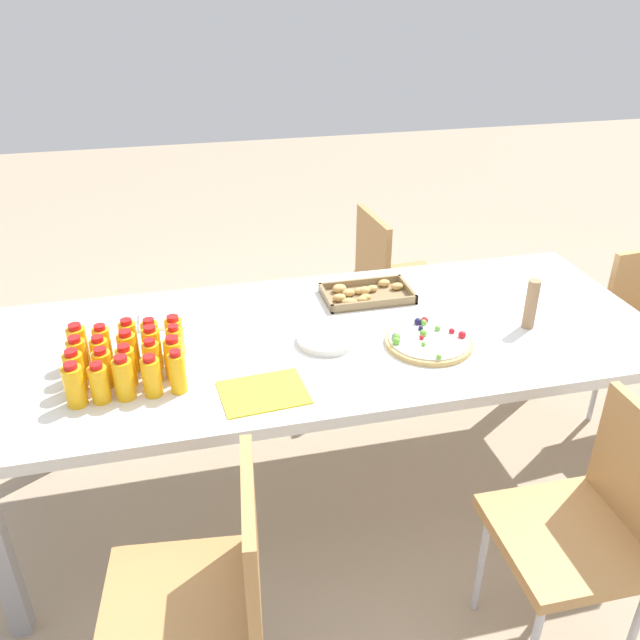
# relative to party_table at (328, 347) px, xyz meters

# --- Properties ---
(ground_plane) EXTENTS (12.00, 12.00, 0.00)m
(ground_plane) POSITION_rel_party_table_xyz_m (0.00, 0.00, -0.67)
(ground_plane) COLOR tan
(party_table) EXTENTS (2.37, 0.97, 0.72)m
(party_table) POSITION_rel_party_table_xyz_m (0.00, 0.00, 0.00)
(party_table) COLOR silver
(party_table) RESTS_ON ground_plane
(chair_near_right) EXTENTS (0.41, 0.41, 0.83)m
(chair_near_right) POSITION_rel_party_table_xyz_m (0.56, -0.83, -0.17)
(chair_near_right) COLOR #B7844C
(chair_near_right) RESTS_ON ground_plane
(chair_near_left) EXTENTS (0.44, 0.44, 0.83)m
(chair_near_left) POSITION_rel_party_table_xyz_m (-0.51, -0.81, -0.17)
(chair_near_left) COLOR #B7844C
(chair_near_left) RESTS_ON ground_plane
(chair_far_right) EXTENTS (0.43, 0.43, 0.83)m
(chair_far_right) POSITION_rel_party_table_xyz_m (0.55, 0.86, -0.17)
(chair_far_right) COLOR #B7844C
(chair_far_right) RESTS_ON ground_plane
(juice_bottle_0) EXTENTS (0.06, 0.06, 0.14)m
(juice_bottle_0) POSITION_rel_party_table_xyz_m (-0.83, -0.24, 0.12)
(juice_bottle_0) COLOR #F9AD14
(juice_bottle_0) RESTS_ON party_table
(juice_bottle_1) EXTENTS (0.06, 0.06, 0.13)m
(juice_bottle_1) POSITION_rel_party_table_xyz_m (-0.76, -0.24, 0.12)
(juice_bottle_1) COLOR #FAAD14
(juice_bottle_1) RESTS_ON party_table
(juice_bottle_2) EXTENTS (0.06, 0.06, 0.14)m
(juice_bottle_2) POSITION_rel_party_table_xyz_m (-0.69, -0.23, 0.12)
(juice_bottle_2) COLOR #FAAD14
(juice_bottle_2) RESTS_ON party_table
(juice_bottle_3) EXTENTS (0.06, 0.06, 0.14)m
(juice_bottle_3) POSITION_rel_party_table_xyz_m (-0.61, -0.24, 0.12)
(juice_bottle_3) COLOR #FAAC14
(juice_bottle_3) RESTS_ON party_table
(juice_bottle_4) EXTENTS (0.05, 0.05, 0.14)m
(juice_bottle_4) POSITION_rel_party_table_xyz_m (-0.53, -0.24, 0.12)
(juice_bottle_4) COLOR #F9AD14
(juice_bottle_4) RESTS_ON party_table
(juice_bottle_5) EXTENTS (0.06, 0.06, 0.14)m
(juice_bottle_5) POSITION_rel_party_table_xyz_m (-0.83, -0.16, 0.12)
(juice_bottle_5) COLOR #FBAD14
(juice_bottle_5) RESTS_ON party_table
(juice_bottle_6) EXTENTS (0.06, 0.06, 0.13)m
(juice_bottle_6) POSITION_rel_party_table_xyz_m (-0.75, -0.16, 0.12)
(juice_bottle_6) COLOR #F9AF14
(juice_bottle_6) RESTS_ON party_table
(juice_bottle_7) EXTENTS (0.06, 0.06, 0.14)m
(juice_bottle_7) POSITION_rel_party_table_xyz_m (-0.68, -0.16, 0.12)
(juice_bottle_7) COLOR #F9AF14
(juice_bottle_7) RESTS_ON party_table
(juice_bottle_8) EXTENTS (0.05, 0.05, 0.15)m
(juice_bottle_8) POSITION_rel_party_table_xyz_m (-0.61, -0.16, 0.13)
(juice_bottle_8) COLOR #F9AD14
(juice_bottle_8) RESTS_ON party_table
(juice_bottle_9) EXTENTS (0.06, 0.06, 0.15)m
(juice_bottle_9) POSITION_rel_party_table_xyz_m (-0.54, -0.16, 0.12)
(juice_bottle_9) COLOR #FAAE14
(juice_bottle_9) RESTS_ON party_table
(juice_bottle_10) EXTENTS (0.06, 0.06, 0.15)m
(juice_bottle_10) POSITION_rel_party_table_xyz_m (-0.83, -0.09, 0.12)
(juice_bottle_10) COLOR #F8AF14
(juice_bottle_10) RESTS_ON party_table
(juice_bottle_11) EXTENTS (0.06, 0.06, 0.14)m
(juice_bottle_11) POSITION_rel_party_table_xyz_m (-0.76, -0.08, 0.12)
(juice_bottle_11) COLOR #F9AB14
(juice_bottle_11) RESTS_ON party_table
(juice_bottle_12) EXTENTS (0.06, 0.06, 0.15)m
(juice_bottle_12) POSITION_rel_party_table_xyz_m (-0.68, -0.09, 0.12)
(juice_bottle_12) COLOR #FAAD14
(juice_bottle_12) RESTS_ON party_table
(juice_bottle_13) EXTENTS (0.06, 0.06, 0.15)m
(juice_bottle_13) POSITION_rel_party_table_xyz_m (-0.60, -0.08, 0.13)
(juice_bottle_13) COLOR #F9AF14
(juice_bottle_13) RESTS_ON party_table
(juice_bottle_14) EXTENTS (0.05, 0.05, 0.15)m
(juice_bottle_14) POSITION_rel_party_table_xyz_m (-0.53, -0.09, 0.12)
(juice_bottle_14) COLOR #FAAC14
(juice_bottle_14) RESTS_ON party_table
(juice_bottle_15) EXTENTS (0.06, 0.06, 0.15)m
(juice_bottle_15) POSITION_rel_party_table_xyz_m (-0.84, -0.01, 0.12)
(juice_bottle_15) COLOR #FAAD14
(juice_bottle_15) RESTS_ON party_table
(juice_bottle_16) EXTENTS (0.06, 0.06, 0.14)m
(juice_bottle_16) POSITION_rel_party_table_xyz_m (-0.76, -0.01, 0.12)
(juice_bottle_16) COLOR #F9AE14
(juice_bottle_16) RESTS_ON party_table
(juice_bottle_17) EXTENTS (0.06, 0.06, 0.15)m
(juice_bottle_17) POSITION_rel_party_table_xyz_m (-0.68, -0.01, 0.12)
(juice_bottle_17) COLOR #F9AF14
(juice_bottle_17) RESTS_ON party_table
(juice_bottle_18) EXTENTS (0.06, 0.06, 0.14)m
(juice_bottle_18) POSITION_rel_party_table_xyz_m (-0.61, -0.02, 0.12)
(juice_bottle_18) COLOR #FAAB14
(juice_bottle_18) RESTS_ON party_table
(juice_bottle_19) EXTENTS (0.06, 0.06, 0.14)m
(juice_bottle_19) POSITION_rel_party_table_xyz_m (-0.53, -0.02, 0.12)
(juice_bottle_19) COLOR #FBAD14
(juice_bottle_19) RESTS_ON party_table
(fruit_pizza) EXTENTS (0.30, 0.30, 0.05)m
(fruit_pizza) POSITION_rel_party_table_xyz_m (0.32, -0.15, 0.07)
(fruit_pizza) COLOR tan
(fruit_pizza) RESTS_ON party_table
(snack_tray) EXTENTS (0.35, 0.21, 0.04)m
(snack_tray) POSITION_rel_party_table_xyz_m (0.20, 0.25, 0.07)
(snack_tray) COLOR olive
(snack_tray) RESTS_ON party_table
(plate_stack) EXTENTS (0.21, 0.21, 0.02)m
(plate_stack) POSITION_rel_party_table_xyz_m (-0.02, -0.06, 0.07)
(plate_stack) COLOR silver
(plate_stack) RESTS_ON party_table
(napkin_stack) EXTENTS (0.15, 0.15, 0.01)m
(napkin_stack) POSITION_rel_party_table_xyz_m (-0.58, 0.23, 0.06)
(napkin_stack) COLOR white
(napkin_stack) RESTS_ON party_table
(cardboard_tube) EXTENTS (0.04, 0.04, 0.18)m
(cardboard_tube) POSITION_rel_party_table_xyz_m (0.71, -0.12, 0.15)
(cardboard_tube) COLOR #9E7A56
(cardboard_tube) RESTS_ON party_table
(paper_folder) EXTENTS (0.28, 0.22, 0.01)m
(paper_folder) POSITION_rel_party_table_xyz_m (-0.28, -0.31, 0.06)
(paper_folder) COLOR yellow
(paper_folder) RESTS_ON party_table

